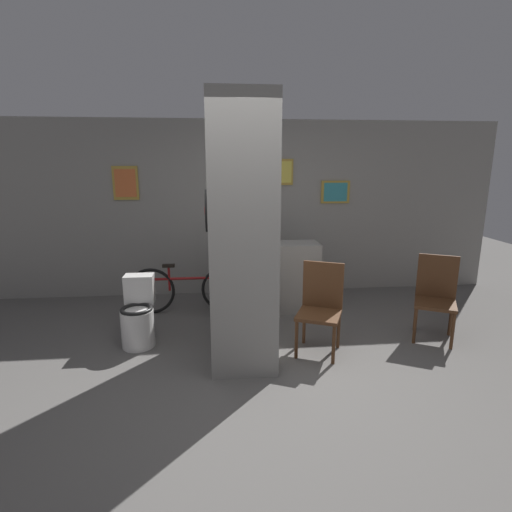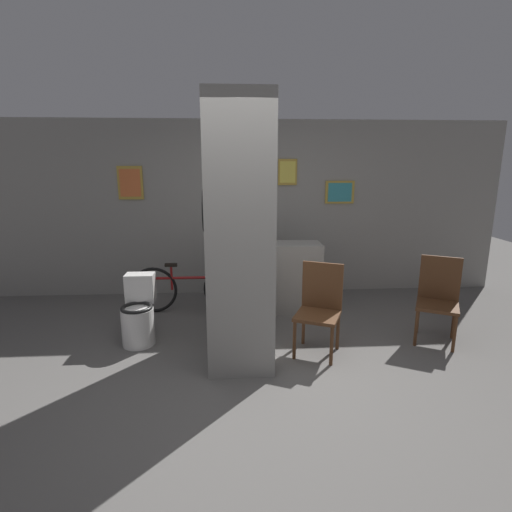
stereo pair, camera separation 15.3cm
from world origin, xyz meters
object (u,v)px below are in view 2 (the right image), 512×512
at_px(chair_near_pillar, 319,305).
at_px(chair_by_doorway, 438,296).
at_px(toilet, 139,315).
at_px(bottle_tall, 254,236).
at_px(bicycle, 191,288).

height_order(chair_near_pillar, chair_by_doorway, same).
xyz_separation_m(chair_near_pillar, chair_by_doorway, (1.40, 0.20, 0.00)).
relative_size(toilet, bottle_tall, 2.51).
height_order(chair_near_pillar, bottle_tall, bottle_tall).
bearing_deg(bottle_tall, chair_by_doorway, -26.78).
bearing_deg(chair_by_doorway, toilet, -154.39).
xyz_separation_m(toilet, chair_near_pillar, (1.97, -0.34, 0.19)).
height_order(chair_by_doorway, bicycle, chair_by_doorway).
xyz_separation_m(chair_near_pillar, bottle_tall, (-0.62, 1.22, 0.53)).
height_order(chair_near_pillar, bicycle, chair_near_pillar).
relative_size(chair_near_pillar, chair_by_doorway, 1.00).
bearing_deg(toilet, chair_near_pillar, -9.76).
xyz_separation_m(chair_near_pillar, bicycle, (-1.48, 1.26, -0.19)).
bearing_deg(bicycle, toilet, -118.01).
distance_m(bicycle, bottle_tall, 1.12).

